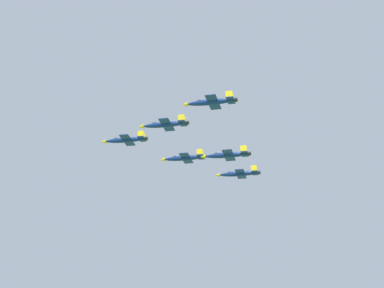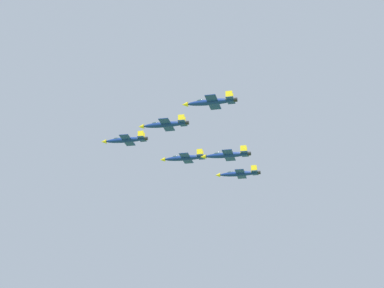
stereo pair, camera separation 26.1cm
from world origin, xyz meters
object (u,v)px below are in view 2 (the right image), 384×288
(jet_right_wingman, at_px, (184,158))
(jet_slot_rear, at_px, (227,155))
(jet_left_wingman, at_px, (165,124))
(jet_right_outer, at_px, (239,174))
(jet_lead, at_px, (125,140))
(jet_left_outer, at_px, (211,102))

(jet_right_wingman, xyz_separation_m, jet_slot_rear, (23.27, 0.81, -6.01))
(jet_left_wingman, bearing_deg, jet_right_outer, -111.28)
(jet_lead, distance_m, jet_left_wingman, 23.39)
(jet_lead, height_order, jet_right_wingman, jet_lead)
(jet_lead, xyz_separation_m, jet_right_wingman, (2.95, 23.09, -2.38))
(jet_left_wingman, distance_m, jet_slot_rear, 24.08)
(jet_lead, height_order, jet_left_wingman, jet_lead)
(jet_left_wingman, height_order, jet_right_outer, jet_left_wingman)
(jet_left_wingman, bearing_deg, jet_left_outer, 139.76)
(jet_left_outer, relative_size, jet_right_outer, 0.99)
(jet_left_wingman, distance_m, jet_left_outer, 23.30)
(jet_right_wingman, bearing_deg, jet_right_outer, -139.72)
(jet_lead, bearing_deg, jet_right_outer, -140.37)
(jet_lead, height_order, jet_slot_rear, jet_lead)
(jet_left_outer, bearing_deg, jet_right_outer, -89.27)
(jet_right_outer, relative_size, jet_slot_rear, 1.00)
(jet_right_wingman, bearing_deg, jet_lead, 40.29)
(jet_left_outer, distance_m, jet_slot_rear, 30.63)
(jet_left_wingman, xyz_separation_m, jet_right_wingman, (-20.32, 22.29, -0.14))
(jet_left_outer, bearing_deg, jet_lead, -39.63)
(jet_right_wingman, xyz_separation_m, jet_right_outer, (2.95, 23.09, -2.00))
(jet_lead, distance_m, jet_right_outer, 46.77)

